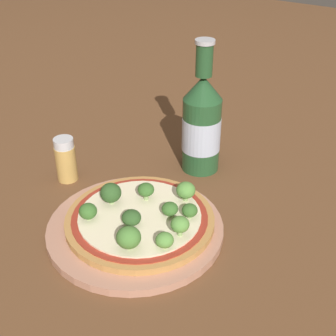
% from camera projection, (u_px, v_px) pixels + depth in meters
% --- Properties ---
extents(ground_plane, '(3.00, 3.00, 0.00)m').
position_uv_depth(ground_plane, '(132.00, 226.00, 0.68)').
color(ground_plane, brown).
extents(plate, '(0.25, 0.25, 0.01)m').
position_uv_depth(plate, '(135.00, 228.00, 0.66)').
color(plate, tan).
rests_on(plate, ground_plane).
extents(pizza, '(0.21, 0.21, 0.01)m').
position_uv_depth(pizza, '(141.00, 218.00, 0.66)').
color(pizza, '#B77F42').
rests_on(pizza, plate).
extents(broccoli_floret_0, '(0.03, 0.03, 0.03)m').
position_uv_depth(broccoli_floret_0, '(186.00, 190.00, 0.68)').
color(broccoli_floret_0, '#89A866').
rests_on(broccoli_floret_0, pizza).
extents(broccoli_floret_1, '(0.03, 0.03, 0.02)m').
position_uv_depth(broccoli_floret_1, '(88.00, 211.00, 0.64)').
color(broccoli_floret_1, '#89A866').
rests_on(broccoli_floret_1, pizza).
extents(broccoli_floret_2, '(0.03, 0.03, 0.03)m').
position_uv_depth(broccoli_floret_2, '(129.00, 238.00, 0.59)').
color(broccoli_floret_2, '#89A866').
rests_on(broccoli_floret_2, pizza).
extents(broccoli_floret_3, '(0.03, 0.03, 0.02)m').
position_uv_depth(broccoli_floret_3, '(131.00, 218.00, 0.63)').
color(broccoli_floret_3, '#89A866').
rests_on(broccoli_floret_3, pizza).
extents(broccoli_floret_4, '(0.02, 0.02, 0.03)m').
position_uv_depth(broccoli_floret_4, '(146.00, 190.00, 0.68)').
color(broccoli_floret_4, '#89A866').
rests_on(broccoli_floret_4, pizza).
extents(broccoli_floret_5, '(0.03, 0.03, 0.03)m').
position_uv_depth(broccoli_floret_5, '(112.00, 192.00, 0.67)').
color(broccoli_floret_5, '#89A866').
rests_on(broccoli_floret_5, pizza).
extents(broccoli_floret_6, '(0.02, 0.02, 0.02)m').
position_uv_depth(broccoli_floret_6, '(165.00, 240.00, 0.59)').
color(broccoli_floret_6, '#89A866').
rests_on(broccoli_floret_6, pizza).
extents(broccoli_floret_7, '(0.03, 0.03, 0.03)m').
position_uv_depth(broccoli_floret_7, '(180.00, 225.00, 0.61)').
color(broccoli_floret_7, '#89A866').
rests_on(broccoli_floret_7, pizza).
extents(broccoli_floret_8, '(0.02, 0.02, 0.02)m').
position_uv_depth(broccoli_floret_8, '(190.00, 210.00, 0.65)').
color(broccoli_floret_8, '#89A866').
rests_on(broccoli_floret_8, pizza).
extents(broccoli_floret_9, '(0.02, 0.02, 0.02)m').
position_uv_depth(broccoli_floret_9, '(170.00, 209.00, 0.65)').
color(broccoli_floret_9, '#89A866').
rests_on(broccoli_floret_9, pizza).
extents(beer_bottle, '(0.06, 0.06, 0.22)m').
position_uv_depth(beer_bottle, '(203.00, 124.00, 0.77)').
color(beer_bottle, '#234C28').
rests_on(beer_bottle, ground_plane).
extents(pepper_shaker, '(0.03, 0.03, 0.08)m').
position_uv_depth(pepper_shaker, '(66.00, 160.00, 0.76)').
color(pepper_shaker, tan).
rests_on(pepper_shaker, ground_plane).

